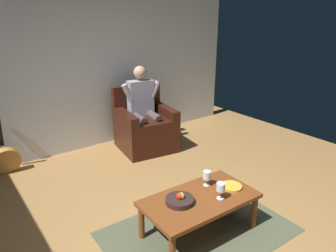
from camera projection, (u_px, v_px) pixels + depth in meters
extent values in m
plane|color=olive|center=(204.00, 251.00, 2.95)|extent=(7.01, 7.01, 0.00)
cube|color=silver|center=(72.00, 69.00, 4.73)|extent=(5.98, 0.06, 2.59)
cube|color=#4B513A|center=(199.00, 232.00, 3.20)|extent=(1.86, 1.27, 0.01)
cube|color=black|center=(146.00, 136.00, 5.09)|extent=(0.92, 0.92, 0.43)
cube|color=black|center=(147.00, 122.00, 4.95)|extent=(0.64, 0.76, 0.10)
cube|color=black|center=(164.00, 113.00, 5.13)|extent=(0.25, 0.82, 0.24)
cube|color=black|center=(125.00, 120.00, 4.83)|extent=(0.25, 0.82, 0.24)
cube|color=black|center=(137.00, 101.00, 5.21)|extent=(0.81, 0.24, 0.56)
cube|color=#9B99AD|center=(141.00, 98.00, 5.03)|extent=(0.42, 0.24, 0.56)
sphere|color=tan|center=(140.00, 72.00, 4.89)|extent=(0.20, 0.20, 0.20)
cylinder|color=#483D3C|center=(154.00, 116.00, 5.01)|extent=(0.19, 0.43, 0.13)
cylinder|color=#483D3C|center=(160.00, 137.00, 4.93)|extent=(0.13, 0.13, 0.53)
cylinder|color=#9B99AD|center=(155.00, 89.00, 5.05)|extent=(0.21, 0.12, 0.29)
cylinder|color=#483D3C|center=(139.00, 118.00, 4.90)|extent=(0.19, 0.43, 0.13)
cylinder|color=#483D3C|center=(145.00, 139.00, 4.82)|extent=(0.13, 0.13, 0.53)
cylinder|color=#9B99AD|center=(128.00, 93.00, 4.85)|extent=(0.21, 0.12, 0.29)
cube|color=brown|center=(200.00, 199.00, 3.07)|extent=(1.14, 0.65, 0.04)
cylinder|color=brown|center=(254.00, 212.00, 3.22)|extent=(0.06, 0.06, 0.36)
cylinder|color=brown|center=(219.00, 190.00, 3.61)|extent=(0.06, 0.06, 0.36)
cylinder|color=brown|center=(141.00, 222.00, 3.06)|extent=(0.06, 0.06, 0.36)
cylinder|color=#BA8035|center=(6.00, 160.00, 4.32)|extent=(0.37, 0.17, 0.38)
cylinder|color=black|center=(7.00, 160.00, 4.27)|extent=(0.10, 0.02, 0.10)
cube|color=black|center=(0.00, 131.00, 4.24)|extent=(0.05, 0.12, 0.45)
cylinder|color=silver|center=(220.00, 198.00, 3.05)|extent=(0.07, 0.07, 0.01)
cylinder|color=silver|center=(220.00, 194.00, 3.03)|extent=(0.01, 0.01, 0.08)
cylinder|color=silver|center=(221.00, 187.00, 3.00)|extent=(0.09, 0.09, 0.08)
cylinder|color=#590C19|center=(221.00, 189.00, 3.01)|extent=(0.08, 0.08, 0.03)
cylinder|color=silver|center=(206.00, 185.00, 3.28)|extent=(0.07, 0.07, 0.01)
cylinder|color=silver|center=(207.00, 182.00, 3.27)|extent=(0.01, 0.01, 0.07)
cylinder|color=silver|center=(207.00, 175.00, 3.24)|extent=(0.08, 0.08, 0.08)
cylinder|color=#590C19|center=(207.00, 177.00, 3.25)|extent=(0.07, 0.07, 0.03)
cylinder|color=#2E1F1E|center=(180.00, 200.00, 2.97)|extent=(0.27, 0.27, 0.05)
sphere|color=red|center=(180.00, 196.00, 2.96)|extent=(0.07, 0.07, 0.07)
sphere|color=gold|center=(181.00, 196.00, 2.96)|extent=(0.07, 0.07, 0.07)
cylinder|color=gold|center=(232.00, 186.00, 3.24)|extent=(0.21, 0.21, 0.02)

